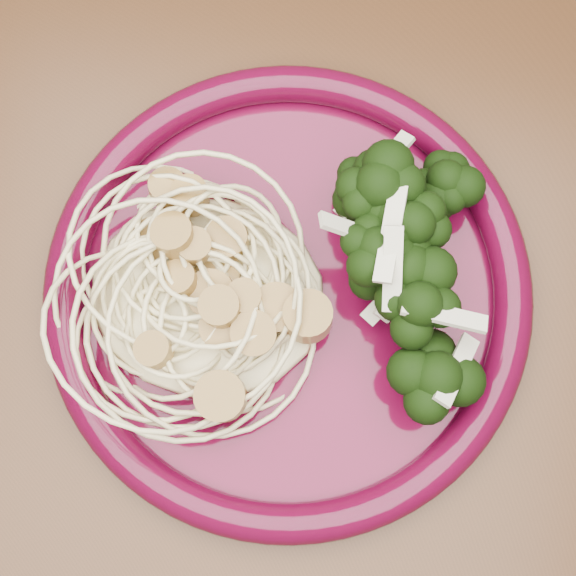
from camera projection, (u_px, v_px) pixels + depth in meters
The scene contains 6 objects.
dining_table at pixel (396, 240), 0.62m from camera, with size 1.20×0.80×0.75m.
dinner_plate at pixel (288, 291), 0.50m from camera, with size 0.36×0.36×0.03m.
spaghetti_pile at pixel (206, 292), 0.48m from camera, with size 0.15×0.13×0.03m, color beige.
scallop_cluster at pixel (199, 276), 0.44m from camera, with size 0.14×0.14×0.05m, color #A27E3E, non-canonical shape.
broccoli_pile at pixel (390, 276), 0.47m from camera, with size 0.10×0.17×0.06m, color black.
onion_garnish at pixel (398, 261), 0.44m from camera, with size 0.07×0.11×0.05m, color beige, non-canonical shape.
Camera 1 is at (-0.05, -0.19, 1.24)m, focal length 50.00 mm.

